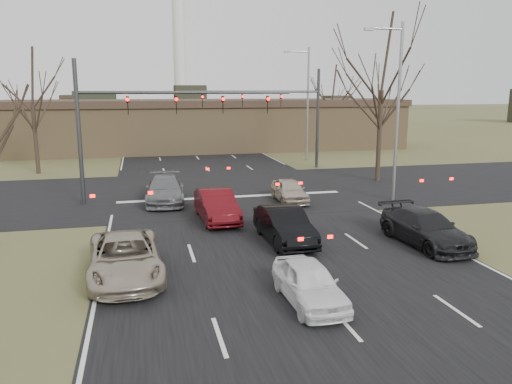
% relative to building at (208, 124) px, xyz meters
% --- Properties ---
extents(ground, '(360.00, 360.00, 0.00)m').
position_rel_building_xyz_m(ground, '(-2.00, -38.00, -2.67)').
color(ground, brown).
rests_on(ground, ground).
extents(road_main, '(14.00, 300.00, 0.02)m').
position_rel_building_xyz_m(road_main, '(-2.00, 22.00, -2.66)').
color(road_main, black).
rests_on(road_main, ground).
extents(road_cross, '(200.00, 14.00, 0.02)m').
position_rel_building_xyz_m(road_cross, '(-2.00, -23.00, -2.65)').
color(road_cross, black).
rests_on(road_cross, ground).
extents(building, '(42.40, 10.40, 5.30)m').
position_rel_building_xyz_m(building, '(0.00, 0.00, 0.00)').
color(building, '#8D714C').
rests_on(building, ground).
extents(mast_arm_near, '(12.12, 0.24, 8.00)m').
position_rel_building_xyz_m(mast_arm_near, '(-7.23, -25.00, 2.41)').
color(mast_arm_near, '#383A3D').
rests_on(mast_arm_near, ground).
extents(mast_arm_far, '(11.12, 0.24, 8.00)m').
position_rel_building_xyz_m(mast_arm_far, '(4.18, -15.00, 2.35)').
color(mast_arm_far, '#383A3D').
rests_on(mast_arm_far, ground).
extents(streetlight_right_near, '(2.34, 0.25, 10.00)m').
position_rel_building_xyz_m(streetlight_right_near, '(6.82, -28.00, 2.92)').
color(streetlight_right_near, gray).
rests_on(streetlight_right_near, ground).
extents(streetlight_right_far, '(2.34, 0.25, 10.00)m').
position_rel_building_xyz_m(streetlight_right_far, '(7.32, -11.00, 2.92)').
color(streetlight_right_far, gray).
rests_on(streetlight_right_far, ground).
extents(tree_right_near, '(6.90, 6.90, 11.50)m').
position_rel_building_xyz_m(tree_right_near, '(9.00, -22.00, 6.23)').
color(tree_right_near, black).
rests_on(tree_right_near, ground).
extents(tree_left_far, '(5.70, 5.70, 9.50)m').
position_rel_building_xyz_m(tree_left_far, '(-15.00, -13.00, 4.68)').
color(tree_left_far, black).
rests_on(tree_left_far, ground).
extents(tree_right_far, '(5.40, 5.40, 9.00)m').
position_rel_building_xyz_m(tree_right_far, '(13.00, -3.00, 4.29)').
color(tree_right_far, black).
rests_on(tree_right_far, ground).
extents(car_silver_suv, '(2.67, 5.35, 1.46)m').
position_rel_building_xyz_m(car_silver_suv, '(-7.96, -37.06, -1.94)').
color(car_silver_suv, '#AEA28C').
rests_on(car_silver_suv, ground).
extents(car_white_sedan, '(1.60, 3.78, 1.27)m').
position_rel_building_xyz_m(car_white_sedan, '(-2.50, -40.45, -2.03)').
color(car_white_sedan, white).
rests_on(car_white_sedan, ground).
extents(car_black_hatch, '(1.72, 4.58, 1.49)m').
position_rel_building_xyz_m(car_black_hatch, '(-1.50, -34.40, -1.92)').
color(car_black_hatch, black).
rests_on(car_black_hatch, ground).
extents(car_charcoal_sedan, '(2.30, 5.02, 1.42)m').
position_rel_building_xyz_m(car_charcoal_sedan, '(4.13, -36.04, -1.95)').
color(car_charcoal_sedan, black).
rests_on(car_charcoal_sedan, ground).
extents(car_grey_ahead, '(2.43, 5.30, 1.50)m').
position_rel_building_xyz_m(car_grey_ahead, '(-6.00, -25.50, -1.91)').
color(car_grey_ahead, slate).
rests_on(car_grey_ahead, ground).
extents(car_red_ahead, '(1.79, 4.69, 1.53)m').
position_rel_building_xyz_m(car_red_ahead, '(-3.74, -30.20, -1.90)').
color(car_red_ahead, '#4F0B10').
rests_on(car_red_ahead, ground).
extents(car_silver_ahead, '(1.61, 3.89, 1.32)m').
position_rel_building_xyz_m(car_silver_ahead, '(1.00, -26.91, -2.01)').
color(car_silver_ahead, '#C1B19C').
rests_on(car_silver_ahead, ground).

